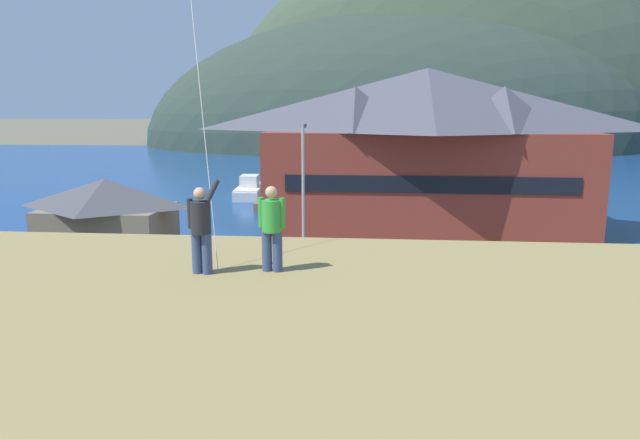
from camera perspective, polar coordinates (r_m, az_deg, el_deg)
ground_plane at (r=23.01m, az=-1.47°, el=-12.11°), size 600.00×600.00×0.00m
parking_lot_pad at (r=27.63m, az=-0.28°, el=-7.93°), size 40.00×20.00×0.10m
bay_water at (r=81.54m, az=3.37°, el=4.76°), size 360.00×84.00×0.03m
far_hill_west_ridge at (r=130.04m, az=7.17°, el=7.07°), size 107.31×65.03×54.63m
far_hill_east_peak at (r=143.35m, az=13.50°, el=7.23°), size 114.53×56.60×93.93m
harbor_lodge at (r=43.00m, az=10.06°, el=6.97°), size 23.31×10.51×11.40m
storage_shed_near_lot at (r=32.03m, az=-19.61°, el=-0.88°), size 6.64×4.66×5.35m
wharf_dock at (r=55.90m, az=-3.57°, el=2.15°), size 3.20×11.97×0.70m
moored_boat_wharfside at (r=58.62m, az=-6.66°, el=2.88°), size 2.73×7.46×2.16m
parked_car_back_row_right at (r=24.50m, az=-19.91°, el=-8.66°), size 4.29×2.23×1.82m
parked_car_corner_spot at (r=30.76m, az=20.74°, el=-4.70°), size 4.33×2.31×1.82m
parked_car_front_row_end at (r=29.38m, az=8.06°, el=-4.81°), size 4.25×2.15×1.82m
parked_car_front_row_silver at (r=23.14m, az=15.93°, el=-9.58°), size 4.29×2.23×1.82m
parked_car_lone_by_shed at (r=23.61m, az=-1.21°, el=-8.71°), size 4.34×2.34×1.82m
parked_car_mid_row_center at (r=29.98m, az=-9.37°, el=-4.52°), size 4.35×2.35×1.82m
parking_light_pole at (r=32.08m, az=-1.61°, el=3.07°), size 0.24×0.78×7.85m
person_kite_flyer at (r=12.00m, az=-11.31°, el=-0.69°), size 0.58×0.63×1.86m
person_companion at (r=11.97m, az=-4.63°, el=-0.62°), size 0.55×0.40×1.74m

